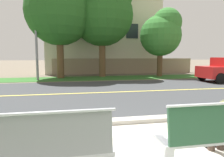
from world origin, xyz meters
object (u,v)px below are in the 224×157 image
bench_left (38,152)px  streetlamp (36,16)px  shade_tree_far_left (61,7)px  shade_tree_left (104,10)px  shade_tree_centre (162,33)px  bench_right (221,136)px

bench_left → streetlamp: streetlamp is taller
shade_tree_far_left → shade_tree_left: size_ratio=1.00×
shade_tree_left → shade_tree_far_left: bearing=-171.8°
bench_left → shade_tree_centre: 14.91m
bench_right → shade_tree_centre: bearing=69.0°
bench_left → shade_tree_centre: shade_tree_centre is taller
streetlamp → shade_tree_far_left: bearing=24.9°
streetlamp → shade_tree_far_left: 1.98m
streetlamp → shade_tree_centre: bearing=4.4°
bench_left → streetlamp: size_ratio=0.25×
bench_left → shade_tree_centre: size_ratio=0.35×
bench_left → shade_tree_centre: bearing=59.6°
shade_tree_left → shade_tree_centre: bearing=-6.1°
shade_tree_far_left → bench_left: bearing=-88.5°
shade_tree_far_left → shade_tree_centre: 7.89m
streetlamp → shade_tree_left: (4.78, 1.20, 0.87)m
bench_left → shade_tree_far_left: shade_tree_far_left is taller
bench_left → bench_right: size_ratio=1.00×
bench_left → shade_tree_far_left: size_ratio=0.24×
shade_tree_centre → shade_tree_far_left: bearing=179.8°
shade_tree_left → shade_tree_centre: size_ratio=1.47×
bench_right → streetlamp: bearing=110.7°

